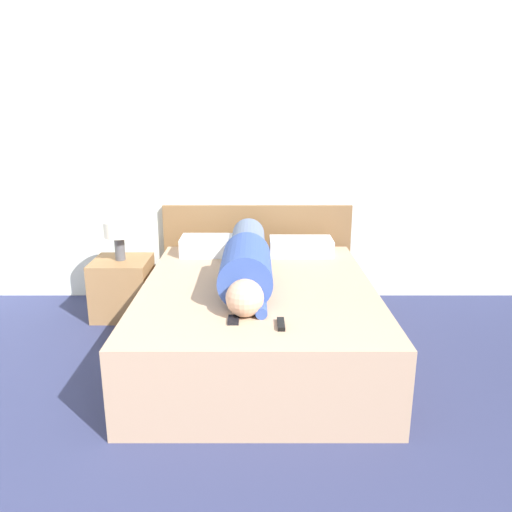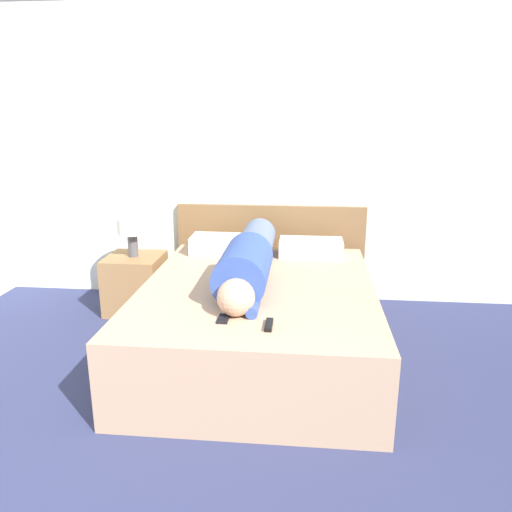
% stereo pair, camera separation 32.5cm
% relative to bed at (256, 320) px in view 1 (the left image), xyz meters
% --- Properties ---
extents(wall_back, '(6.38, 0.06, 2.60)m').
position_rel_bed_xyz_m(wall_back, '(0.02, 1.24, 1.03)').
color(wall_back, silver).
rests_on(wall_back, ground_plane).
extents(bed, '(1.60, 2.04, 0.53)m').
position_rel_bed_xyz_m(bed, '(0.00, 0.00, 0.00)').
color(bed, tan).
rests_on(bed, ground_plane).
extents(headboard, '(1.72, 0.04, 0.88)m').
position_rel_bed_xyz_m(headboard, '(0.00, 1.17, 0.17)').
color(headboard, brown).
rests_on(headboard, ground_plane).
extents(nightstand, '(0.47, 0.47, 0.50)m').
position_rel_bed_xyz_m(nightstand, '(-1.15, 0.74, -0.02)').
color(nightstand, olive).
rests_on(nightstand, ground_plane).
extents(table_lamp, '(0.24, 0.24, 0.33)m').
position_rel_bed_xyz_m(table_lamp, '(-1.15, 0.74, 0.47)').
color(table_lamp, '#4C4C51').
rests_on(table_lamp, nightstand).
extents(person_lying, '(0.34, 1.61, 0.34)m').
position_rel_bed_xyz_m(person_lying, '(-0.08, 0.09, 0.42)').
color(person_lying, tan).
rests_on(person_lying, bed).
extents(pillow_near_headboard, '(0.55, 0.29, 0.15)m').
position_rel_bed_xyz_m(pillow_near_headboard, '(-0.37, 0.77, 0.34)').
color(pillow_near_headboard, white).
rests_on(pillow_near_headboard, bed).
extents(pillow_second, '(0.52, 0.29, 0.14)m').
position_rel_bed_xyz_m(pillow_second, '(0.37, 0.77, 0.33)').
color(pillow_second, white).
rests_on(pillow_second, bed).
extents(tv_remote, '(0.04, 0.15, 0.02)m').
position_rel_bed_xyz_m(tv_remote, '(0.13, -0.71, 0.28)').
color(tv_remote, black).
rests_on(tv_remote, bed).
extents(cell_phone, '(0.06, 0.13, 0.01)m').
position_rel_bed_xyz_m(cell_phone, '(-0.14, -0.63, 0.27)').
color(cell_phone, black).
rests_on(cell_phone, bed).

